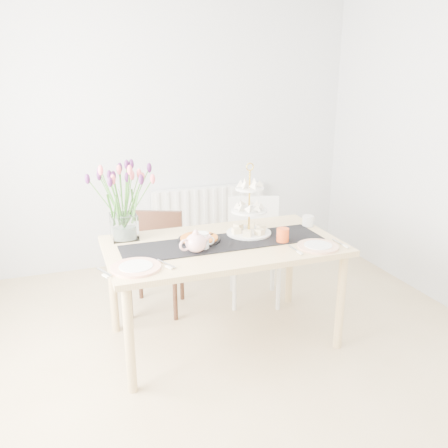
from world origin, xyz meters
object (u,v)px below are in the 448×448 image
object	(u,v)px
mug_orange	(283,235)
plate_left	(136,267)
mug_white	(202,241)
cream_jug	(308,221)
tulip_vase	(121,189)
radiator	(209,215)
cake_stand	(249,217)
plate_right	(318,246)
chair_brown	(157,254)
chair_white	(254,241)
teapot	(196,243)
tart_tin	(199,239)
dining_table	(223,253)

from	to	relation	value
mug_orange	plate_left	xyz separation A→B (m)	(-1.04, -0.12, -0.04)
mug_white	mug_orange	xyz separation A→B (m)	(0.56, -0.07, -0.00)
cream_jug	tulip_vase	bearing A→B (deg)	155.47
radiator	cream_jug	world-z (taller)	cream_jug
cake_stand	plate_right	bearing A→B (deg)	-49.63
cream_jug	radiator	bearing A→B (deg)	84.92
chair_brown	plate_right	distance (m)	1.37
cream_jug	chair_white	bearing A→B (deg)	102.38
chair_brown	cream_jug	bearing A→B (deg)	-4.75
teapot	mug_white	world-z (taller)	teapot
tulip_vase	chair_white	bearing A→B (deg)	12.87
chair_brown	tart_tin	world-z (taller)	chair_brown
mug_white	cream_jug	bearing A→B (deg)	25.99
teapot	tart_tin	bearing A→B (deg)	55.97
plate_left	tart_tin	bearing A→B (deg)	33.27
tulip_vase	teapot	bearing A→B (deg)	-48.14
radiator	mug_orange	size ratio (longest dim) A/B	11.85
teapot	mug_orange	xyz separation A→B (m)	(0.62, -0.01, -0.02)
mug_orange	plate_right	size ratio (longest dim) A/B	0.36
tulip_vase	mug_white	distance (m)	0.67
radiator	mug_orange	world-z (taller)	mug_orange
cake_stand	radiator	bearing A→B (deg)	82.67
dining_table	plate_right	world-z (taller)	plate_right
cake_stand	plate_left	distance (m)	0.95
teapot	cream_jug	xyz separation A→B (m)	(0.97, 0.25, -0.03)
chair_white	mug_orange	world-z (taller)	chair_white
teapot	tart_tin	size ratio (longest dim) A/B	0.77
tart_tin	radiator	bearing A→B (deg)	69.55
radiator	tart_tin	xyz separation A→B (m)	(-0.58, -1.56, 0.32)
chair_brown	dining_table	bearing A→B (deg)	-41.78
cake_stand	mug_white	size ratio (longest dim) A/B	4.27
teapot	plate_left	distance (m)	0.44
tulip_vase	plate_left	xyz separation A→B (m)	(-0.02, -0.57, -0.35)
tulip_vase	chair_brown	bearing A→B (deg)	50.95
tart_tin	plate_left	distance (m)	0.59
chair_white	mug_orange	distance (m)	0.77
dining_table	plate_left	bearing A→B (deg)	-159.33
radiator	chair_brown	distance (m)	1.21
chair_white	teapot	xyz separation A→B (m)	(-0.72, -0.70, 0.31)
chair_white	teapot	world-z (taller)	teapot
cake_stand	plate_right	xyz separation A→B (m)	(0.34, -0.40, -0.13)
chair_white	mug_white	distance (m)	0.96
chair_brown	teapot	distance (m)	0.90
chair_white	plate_left	bearing A→B (deg)	-126.17
tulip_vase	plate_left	world-z (taller)	tulip_vase
tulip_vase	plate_right	size ratio (longest dim) A/B	2.35
dining_table	chair_white	size ratio (longest dim) A/B	1.84
radiator	chair_white	size ratio (longest dim) A/B	1.38
mug_white	cake_stand	bearing A→B (deg)	35.55
radiator	mug_white	distance (m)	1.83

